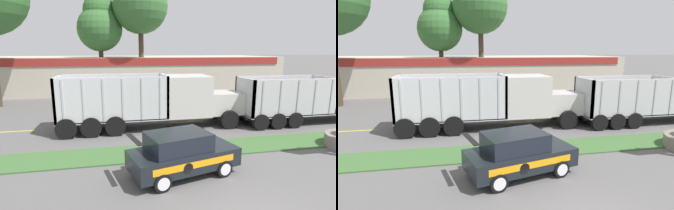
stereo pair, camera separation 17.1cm
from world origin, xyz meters
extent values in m
cube|color=#3D6633|center=(0.00, 6.36, 0.03)|extent=(120.00, 2.13, 0.06)
cube|color=yellow|center=(-9.62, 11.43, 0.00)|extent=(2.40, 0.14, 0.01)
cube|color=yellow|center=(-4.22, 11.43, 0.00)|extent=(2.40, 0.14, 0.01)
cube|color=yellow|center=(1.18, 11.43, 0.00)|extent=(2.40, 0.14, 0.01)
cube|color=yellow|center=(6.58, 11.43, 0.00)|extent=(2.40, 0.14, 0.01)
cube|color=yellow|center=(11.98, 11.43, 0.00)|extent=(2.40, 0.14, 0.01)
cube|color=black|center=(10.16, 9.88, 0.60)|extent=(11.21, 1.36, 0.18)
cylinder|color=silver|center=(10.50, 9.07, 2.45)|extent=(0.14, 0.14, 1.31)
cube|color=silver|center=(7.58, 9.88, 0.75)|extent=(6.04, 2.48, 0.12)
cube|color=silver|center=(10.52, 9.88, 1.92)|extent=(0.16, 2.48, 2.35)
cube|color=silver|center=(4.64, 9.88, 1.92)|extent=(0.16, 2.48, 2.35)
cube|color=silver|center=(7.58, 8.72, 1.92)|extent=(6.04, 0.16, 2.35)
cube|color=silver|center=(7.58, 11.04, 1.92)|extent=(6.04, 0.16, 2.35)
cube|color=#B2B2B7|center=(5.16, 8.62, 1.92)|extent=(0.10, 0.04, 2.24)
cube|color=#B2B2B7|center=(6.37, 8.62, 1.92)|extent=(0.10, 0.04, 2.24)
cube|color=#B2B2B7|center=(7.58, 8.62, 1.92)|extent=(0.10, 0.04, 2.24)
cube|color=#B2B2B7|center=(8.79, 8.62, 1.92)|extent=(0.10, 0.04, 2.24)
cube|color=#B2B2B7|center=(10.00, 8.62, 1.92)|extent=(0.10, 0.04, 2.24)
cylinder|color=black|center=(5.16, 8.66, 0.51)|extent=(1.01, 0.30, 1.01)
cylinder|color=black|center=(5.16, 11.10, 0.51)|extent=(1.01, 0.30, 1.01)
cylinder|color=black|center=(6.35, 8.66, 0.51)|extent=(1.01, 0.30, 1.01)
cylinder|color=black|center=(6.35, 11.10, 0.51)|extent=(1.01, 0.30, 1.01)
cylinder|color=black|center=(7.54, 8.66, 0.51)|extent=(1.01, 0.30, 1.01)
cylinder|color=black|center=(7.54, 11.10, 0.51)|extent=(1.01, 0.30, 1.01)
cube|color=black|center=(-1.15, 10.59, 0.67)|extent=(11.39, 1.40, 0.18)
cube|color=silver|center=(3.43, 10.59, 1.45)|extent=(2.24, 2.08, 1.38)
cube|color=#B7B7BC|center=(4.58, 10.59, 1.45)|extent=(0.06, 1.78, 1.18)
cube|color=silver|center=(0.94, 10.59, 2.01)|extent=(2.73, 2.54, 2.51)
cube|color=black|center=(2.33, 10.59, 2.45)|extent=(0.04, 2.16, 1.13)
cylinder|color=silver|center=(-0.53, 9.76, 2.72)|extent=(0.14, 0.14, 1.41)
cube|color=silver|center=(-3.63, 10.59, 0.82)|extent=(6.41, 2.54, 0.12)
cube|color=silver|center=(-0.51, 10.59, 2.09)|extent=(0.16, 2.54, 2.54)
cube|color=silver|center=(-6.76, 10.59, 2.09)|extent=(0.16, 2.54, 2.54)
cube|color=silver|center=(-3.63, 9.40, 2.09)|extent=(6.41, 0.16, 2.54)
cube|color=silver|center=(-3.63, 11.78, 2.09)|extent=(6.41, 0.16, 2.54)
cube|color=#BCBCC1|center=(-6.30, 9.30, 2.09)|extent=(0.10, 0.04, 2.42)
cube|color=#BCBCC1|center=(-5.24, 9.30, 2.09)|extent=(0.10, 0.04, 2.42)
cube|color=#BCBCC1|center=(-4.17, 9.30, 2.09)|extent=(0.10, 0.04, 2.42)
cube|color=#BCBCC1|center=(-3.10, 9.30, 2.09)|extent=(0.10, 0.04, 2.42)
cube|color=#BCBCC1|center=(-2.03, 9.30, 2.09)|extent=(0.10, 0.04, 2.42)
cube|color=#BCBCC1|center=(-0.96, 9.30, 2.09)|extent=(0.10, 0.04, 2.42)
cylinder|color=black|center=(3.43, 9.34, 0.58)|extent=(1.15, 0.30, 1.15)
cylinder|color=black|center=(3.43, 11.84, 0.58)|extent=(1.15, 0.30, 1.15)
cylinder|color=black|center=(-6.24, 9.34, 0.58)|extent=(1.15, 0.30, 1.15)
cylinder|color=black|center=(-6.24, 11.84, 0.58)|extent=(1.15, 0.30, 1.15)
cylinder|color=black|center=(-4.91, 9.34, 0.58)|extent=(1.15, 0.30, 1.15)
cylinder|color=black|center=(-4.91, 11.84, 0.58)|extent=(1.15, 0.30, 1.15)
cylinder|color=black|center=(-3.57, 9.34, 0.58)|extent=(1.15, 0.30, 1.15)
cylinder|color=black|center=(-3.57, 11.84, 0.58)|extent=(1.15, 0.30, 1.15)
cube|color=black|center=(-1.01, 3.94, 0.69)|extent=(4.53, 2.80, 0.72)
cube|color=black|center=(-1.25, 3.88, 1.37)|extent=(2.64, 2.12, 0.65)
cube|color=black|center=(-1.25, 3.88, 1.72)|extent=(2.64, 2.12, 0.04)
cube|color=black|center=(-2.95, 3.45, 1.76)|extent=(0.55, 1.47, 0.03)
cube|color=orange|center=(-0.78, 3.04, 0.76)|extent=(3.27, 0.83, 0.25)
cylinder|color=black|center=(-1.09, 2.96, 0.69)|extent=(0.39, 0.10, 0.40)
cylinder|color=black|center=(0.47, 3.41, 0.33)|extent=(0.70, 0.36, 0.67)
cylinder|color=silver|center=(0.50, 3.30, 0.33)|extent=(0.46, 0.12, 0.47)
cylinder|color=black|center=(0.05, 5.11, 0.33)|extent=(0.70, 0.36, 0.67)
cylinder|color=silver|center=(0.02, 5.21, 0.33)|extent=(0.46, 0.12, 0.47)
cylinder|color=black|center=(-2.06, 2.77, 0.33)|extent=(0.70, 0.36, 0.67)
cylinder|color=silver|center=(-2.03, 2.67, 0.33)|extent=(0.46, 0.12, 0.47)
cylinder|color=black|center=(-2.48, 4.47, 0.33)|extent=(0.70, 0.36, 0.67)
cylinder|color=silver|center=(-2.51, 4.58, 0.33)|extent=(0.46, 0.12, 0.47)
cube|color=#BCB29E|center=(-3.17, 29.14, 2.05)|extent=(39.69, 12.00, 4.11)
cube|color=maroon|center=(-3.17, 23.09, 3.66)|extent=(37.70, 0.10, 0.80)
cylinder|color=#473828|center=(-0.52, 23.58, 3.92)|extent=(0.54, 0.54, 7.84)
sphere|color=#386B33|center=(-0.52, 23.58, 9.43)|extent=(5.79, 5.79, 5.79)
cylinder|color=#473828|center=(-4.81, 24.68, 2.90)|extent=(0.49, 0.49, 5.80)
sphere|color=#386B33|center=(-4.81, 24.68, 7.12)|extent=(4.79, 4.79, 4.79)
sphere|color=#386B33|center=(-4.81, 24.68, 9.04)|extent=(3.36, 3.36, 3.36)
camera|label=1|loc=(-3.55, -5.36, 4.78)|focal=28.00mm
camera|label=2|loc=(-3.39, -5.39, 4.78)|focal=28.00mm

